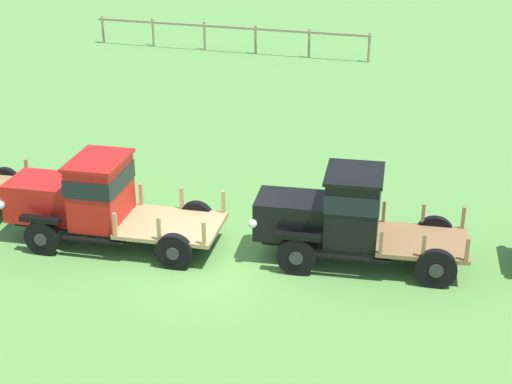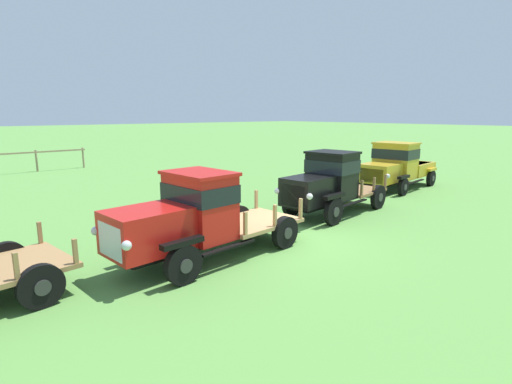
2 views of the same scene
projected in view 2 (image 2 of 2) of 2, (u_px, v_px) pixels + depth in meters
The scene contains 4 objects.
ground_plane at pixel (289, 239), 11.58m from camera, with size 240.00×240.00×0.00m, color #5B9342.
vintage_truck_second_in_line at pixel (192, 217), 9.56m from camera, with size 5.45×2.36×2.21m.
vintage_truck_midrow_center at pixel (328, 183), 13.98m from camera, with size 5.11×2.32×2.27m.
vintage_truck_far_side at pixel (396, 166), 19.06m from camera, with size 5.34×2.58×2.23m.
Camera 2 is at (-7.98, -7.76, 3.59)m, focal length 28.00 mm.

